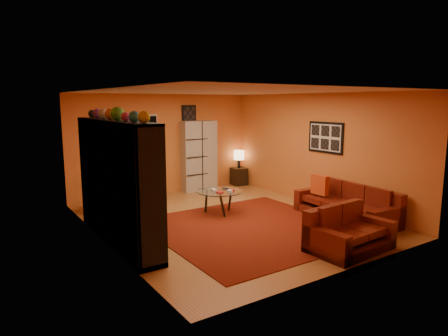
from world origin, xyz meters
TOP-DOWN VIEW (x-y plane):
  - floor at (0.00, 0.00)m, footprint 6.00×6.00m
  - ceiling at (0.00, 0.00)m, footprint 6.00×6.00m
  - wall_back at (0.00, 3.00)m, footprint 6.00×0.00m
  - wall_front at (0.00, -3.00)m, footprint 6.00×0.00m
  - wall_left at (-2.50, 0.00)m, footprint 0.00×6.00m
  - wall_right at (2.50, 0.00)m, footprint 0.00×6.00m
  - rug at (0.10, -0.70)m, footprint 3.60×3.60m
  - doorway at (-0.70, 2.96)m, footprint 0.95×0.10m
  - wall_art_right at (2.48, -0.30)m, footprint 0.03×1.00m
  - wall_art_back at (0.75, 2.98)m, footprint 0.42×0.03m
  - entertainment_unit at (-2.27, 0.00)m, footprint 0.45×3.00m
  - tv at (-2.23, -0.09)m, footprint 0.96×0.13m
  - sofa at (2.14, -1.30)m, footprint 1.04×2.24m
  - loveseat at (0.72, -2.42)m, footprint 1.44×0.92m
  - throw_pillow at (1.95, -0.67)m, footprint 0.12×0.42m
  - coffee_table at (0.12, 0.49)m, footprint 1.00×1.00m
  - storage_cabinet at (0.93, 2.80)m, footprint 0.97×0.48m
  - bowl_chair at (-1.98, 2.12)m, footprint 0.68×0.68m
  - side_table at (2.25, 2.75)m, footprint 0.44×0.44m
  - table_lamp at (2.25, 2.75)m, footprint 0.31×0.31m

SIDE VIEW (x-z plane):
  - floor at x=0.00m, z-range 0.00..0.00m
  - rug at x=0.10m, z-range 0.00..0.01m
  - side_table at x=2.25m, z-range 0.00..0.50m
  - sofa at x=2.14m, z-range -0.14..0.71m
  - loveseat at x=0.72m, z-range -0.14..0.71m
  - bowl_chair at x=-1.98m, z-range 0.02..0.57m
  - coffee_table at x=0.12m, z-range 0.21..0.71m
  - throw_pillow at x=1.95m, z-range 0.42..0.84m
  - table_lamp at x=2.25m, z-range 0.61..1.12m
  - storage_cabinet at x=0.93m, z-range 0.00..1.90m
  - tv at x=-2.23m, z-range 0.72..1.28m
  - doorway at x=-0.70m, z-range 0.00..2.04m
  - entertainment_unit at x=-2.27m, z-range 0.00..2.10m
  - wall_back at x=0.00m, z-range -1.70..4.30m
  - wall_front at x=0.00m, z-range -1.70..4.30m
  - wall_left at x=-2.50m, z-range -1.70..4.30m
  - wall_right at x=2.50m, z-range -1.70..4.30m
  - wall_art_right at x=2.48m, z-range 1.25..1.95m
  - wall_art_back at x=0.75m, z-range 1.79..2.31m
  - ceiling at x=0.00m, z-range 2.60..2.60m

